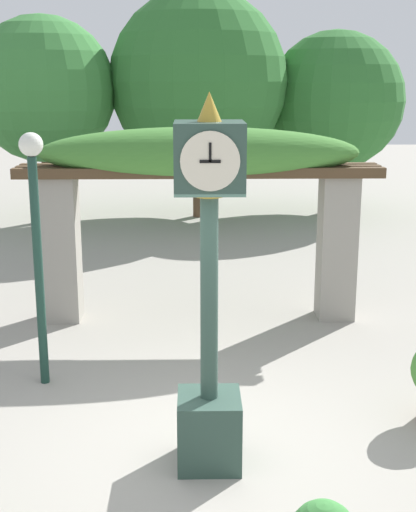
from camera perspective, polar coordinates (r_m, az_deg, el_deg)
The scene contains 5 objects.
ground_plane at distance 6.92m, azimuth -0.38°, elevation -15.15°, with size 60.00×60.00×0.00m, color gray.
pedestal_clock at distance 6.07m, azimuth 0.10°, elevation -3.50°, with size 0.57×0.61×3.28m.
pergola at distance 9.86m, azimuth -0.71°, elevation 6.47°, with size 5.00×1.10×2.72m.
lamp_post at distance 7.90m, azimuth -13.61°, elevation 2.49°, with size 0.26×0.26×2.82m.
tree_line at distance 17.38m, azimuth -0.83°, elevation 13.26°, with size 10.30×4.36×5.39m.
Camera 1 is at (-0.08, -6.03, 3.40)m, focal length 50.00 mm.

